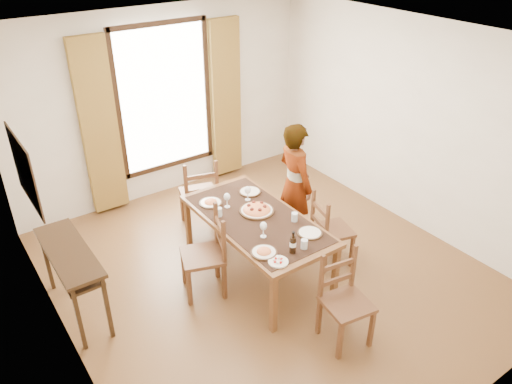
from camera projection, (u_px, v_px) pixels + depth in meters
ground at (267, 271)px, 5.95m from camera, size 5.00×5.00×0.00m
room_shell at (261, 150)px, 5.28m from camera, size 4.60×5.10×2.74m
console_table at (70, 259)px, 5.03m from camera, size 0.38×1.20×0.80m
dining_table at (256, 223)px, 5.60m from camera, size 0.95×1.89×0.76m
chair_west at (206, 256)px, 5.43m from camera, size 0.57×0.57×1.01m
chair_north at (200, 196)px, 6.55m from camera, size 0.57×0.57×1.04m
chair_south at (345, 302)px, 4.82m from camera, size 0.49×0.49×0.97m
chair_east at (330, 231)px, 5.90m from camera, size 0.51×0.51×0.94m
man at (295, 184)px, 6.16m from camera, size 0.64×0.47×1.60m
plate_sw at (264, 251)px, 4.98m from camera, size 0.27×0.27×0.05m
plate_se at (310, 232)px, 5.28m from camera, size 0.27×0.27×0.05m
plate_nw at (211, 202)px, 5.83m from camera, size 0.27×0.27×0.05m
plate_ne at (250, 191)px, 6.06m from camera, size 0.27×0.27×0.05m
pasta_platter at (257, 208)px, 5.66m from camera, size 0.40×0.40×0.10m
caprese_plate at (278, 261)px, 4.86m from camera, size 0.20×0.20×0.04m
wine_glass_a at (263, 229)px, 5.20m from camera, size 0.08×0.08×0.18m
wine_glass_b at (248, 193)px, 5.87m from camera, size 0.08×0.08×0.18m
wine_glass_c at (227, 200)px, 5.73m from camera, size 0.08×0.08×0.18m
tumbler_a at (295, 217)px, 5.49m from camera, size 0.07×0.07×0.10m
tumbler_b at (219, 212)px, 5.58m from camera, size 0.07×0.07×0.10m
tumbler_c at (304, 244)px, 5.05m from camera, size 0.07×0.07×0.10m
wine_bottle at (293, 242)px, 4.95m from camera, size 0.07×0.07×0.25m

